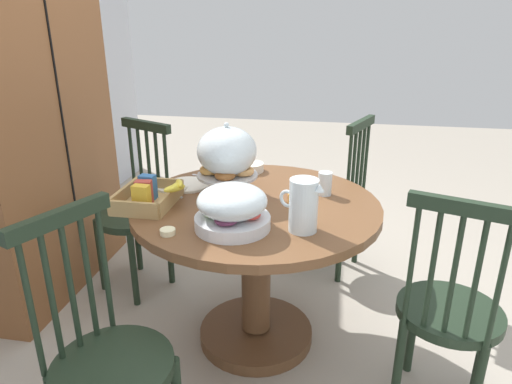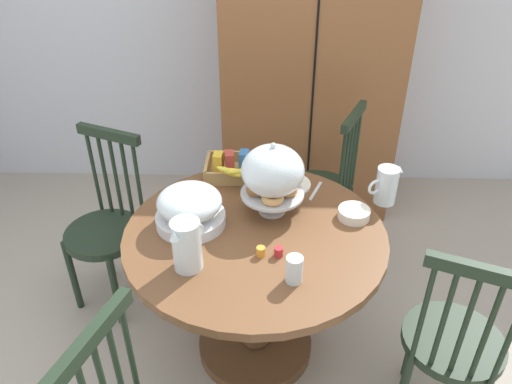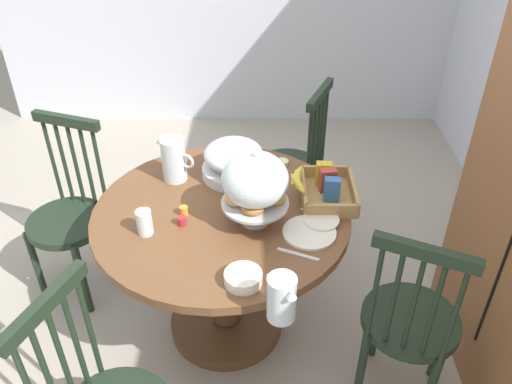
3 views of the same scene
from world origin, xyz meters
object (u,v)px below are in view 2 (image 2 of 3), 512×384
object	(u,v)px
pastry_stand_with_dome	(273,174)
china_plate_large	(288,184)
cereal_basket	(235,168)
drinking_glass	(294,269)
orange_juice_pitcher	(187,247)
china_plate_small	(273,176)
dining_table	(255,272)
wooden_armoire	(310,68)
cereal_bowl	(354,214)
butter_dish	(177,192)
milk_pitcher	(386,187)
windsor_chair_far_side	(107,231)
fruit_platter_covered	(190,208)
windsor_chair_facing_door	(323,191)
windsor_chair_by_cabinet	(452,345)

from	to	relation	value
pastry_stand_with_dome	china_plate_large	world-z (taller)	pastry_stand_with_dome
cereal_basket	drinking_glass	size ratio (longest dim) A/B	2.87
orange_juice_pitcher	china_plate_small	bearing A→B (deg)	63.27
dining_table	china_plate_large	world-z (taller)	china_plate_large
wooden_armoire	orange_juice_pitcher	world-z (taller)	wooden_armoire
pastry_stand_with_dome	china_plate_large	distance (m)	0.30
dining_table	drinking_glass	distance (m)	0.44
pastry_stand_with_dome	cereal_basket	xyz separation A→B (m)	(-0.18, 0.31, -0.15)
china_plate_small	cereal_bowl	world-z (taller)	cereal_bowl
cereal_bowl	butter_dish	world-z (taller)	cereal_bowl
orange_juice_pitcher	butter_dish	xyz separation A→B (m)	(-0.13, 0.51, -0.08)
milk_pitcher	cereal_bowl	bearing A→B (deg)	-140.14
wooden_armoire	pastry_stand_with_dome	xyz separation A→B (m)	(-0.24, -1.23, -0.05)
milk_pitcher	drinking_glass	size ratio (longest dim) A/B	1.60
milk_pitcher	pastry_stand_with_dome	bearing A→B (deg)	-169.91
wooden_armoire	windsor_chair_far_side	bearing A→B (deg)	-136.84
milk_pitcher	drinking_glass	xyz separation A→B (m)	(-0.44, -0.54, -0.03)
orange_juice_pitcher	butter_dish	distance (m)	0.53
pastry_stand_with_dome	fruit_platter_covered	bearing A→B (deg)	-163.66
butter_dish	fruit_platter_covered	bearing A→B (deg)	-66.77
fruit_platter_covered	cereal_bowl	distance (m)	0.71
dining_table	china_plate_large	size ratio (longest dim) A/B	5.07
wooden_armoire	windsor_chair_far_side	size ratio (longest dim) A/B	2.01
windsor_chair_facing_door	fruit_platter_covered	distance (m)	1.05
pastry_stand_with_dome	orange_juice_pitcher	bearing A→B (deg)	-130.46
windsor_chair_far_side	butter_dish	size ratio (longest dim) A/B	16.25
wooden_armoire	windsor_chair_far_side	xyz separation A→B (m)	(-1.09, -1.03, -0.53)
orange_juice_pitcher	milk_pitcher	size ratio (longest dim) A/B	1.19
windsor_chair_by_cabinet	windsor_chair_facing_door	bearing A→B (deg)	110.26
windsor_chair_facing_door	cereal_basket	world-z (taller)	windsor_chair_facing_door
windsor_chair_far_side	milk_pitcher	xyz separation A→B (m)	(1.37, -0.12, 0.37)
windsor_chair_facing_door	butter_dish	xyz separation A→B (m)	(-0.75, -0.50, 0.30)
milk_pitcher	drinking_glass	world-z (taller)	milk_pitcher
wooden_armoire	butter_dish	xyz separation A→B (m)	(-0.69, -1.11, -0.23)
windsor_chair_far_side	china_plate_small	xyz separation A→B (m)	(0.86, 0.07, 0.30)
china_plate_small	cereal_bowl	distance (m)	0.47
windsor_chair_far_side	cereal_bowl	bearing A→B (deg)	-11.62
windsor_chair_facing_door	cereal_basket	xyz separation A→B (m)	(-0.49, -0.32, 0.33)
china_plate_large	drinking_glass	size ratio (longest dim) A/B	2.00
orange_juice_pitcher	cereal_bowl	bearing A→B (deg)	26.32
windsor_chair_far_side	butter_dish	bearing A→B (deg)	-11.16
windsor_chair_by_cabinet	pastry_stand_with_dome	world-z (taller)	pastry_stand_with_dome
wooden_armoire	windsor_chair_facing_door	world-z (taller)	wooden_armoire
dining_table	drinking_glass	size ratio (longest dim) A/B	10.15
windsor_chair_by_cabinet	milk_pitcher	distance (m)	0.72
pastry_stand_with_dome	milk_pitcher	distance (m)	0.54
orange_juice_pitcher	butter_dish	bearing A→B (deg)	104.24
china_plate_large	china_plate_small	distance (m)	0.09
wooden_armoire	cereal_bowl	bearing A→B (deg)	-84.70
windsor_chair_by_cabinet	orange_juice_pitcher	distance (m)	1.11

